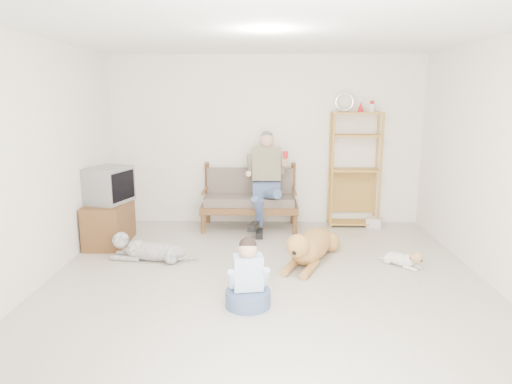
{
  "coord_description": "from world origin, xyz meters",
  "views": [
    {
      "loc": [
        -0.02,
        -4.62,
        2.08
      ],
      "look_at": [
        -0.13,
        1.0,
        0.88
      ],
      "focal_mm": 32.0,
      "sensor_mm": 36.0,
      "label": 1
    }
  ],
  "objects_px": {
    "loveseat": "(250,197)",
    "etagere": "(355,168)",
    "golden_retriever": "(310,246)",
    "tv_stand": "(109,223)"
  },
  "relations": [
    {
      "from": "loveseat",
      "to": "etagere",
      "type": "distance_m",
      "value": 1.73
    },
    {
      "from": "loveseat",
      "to": "etagere",
      "type": "xyz_separation_m",
      "value": [
        1.66,
        0.13,
        0.45
      ]
    },
    {
      "from": "loveseat",
      "to": "golden_retriever",
      "type": "relative_size",
      "value": 0.97
    },
    {
      "from": "loveseat",
      "to": "golden_retriever",
      "type": "height_order",
      "value": "loveseat"
    },
    {
      "from": "loveseat",
      "to": "golden_retriever",
      "type": "bearing_deg",
      "value": -61.78
    },
    {
      "from": "tv_stand",
      "to": "golden_retriever",
      "type": "distance_m",
      "value": 2.87
    },
    {
      "from": "golden_retriever",
      "to": "tv_stand",
      "type": "bearing_deg",
      "value": -170.82
    },
    {
      "from": "golden_retriever",
      "to": "loveseat",
      "type": "bearing_deg",
      "value": 140.77
    },
    {
      "from": "loveseat",
      "to": "etagere",
      "type": "relative_size",
      "value": 0.71
    },
    {
      "from": "tv_stand",
      "to": "loveseat",
      "type": "bearing_deg",
      "value": 22.77
    }
  ]
}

